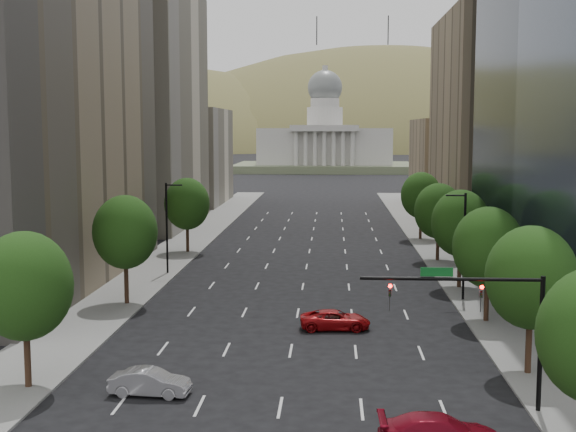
% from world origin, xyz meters
% --- Properties ---
extents(sidewalk_left, '(6.00, 200.00, 0.15)m').
position_xyz_m(sidewalk_left, '(-15.50, 60.00, 0.07)').
color(sidewalk_left, slate).
rests_on(sidewalk_left, ground).
extents(sidewalk_right, '(6.00, 200.00, 0.15)m').
position_xyz_m(sidewalk_right, '(15.50, 60.00, 0.07)').
color(sidewalk_right, slate).
rests_on(sidewalk_right, ground).
extents(midrise_cream_left, '(14.00, 30.00, 35.00)m').
position_xyz_m(midrise_cream_left, '(-25.00, 103.00, 17.50)').
color(midrise_cream_left, beige).
rests_on(midrise_cream_left, ground).
extents(filler_left, '(14.00, 26.00, 18.00)m').
position_xyz_m(filler_left, '(-25.00, 136.00, 9.00)').
color(filler_left, beige).
rests_on(filler_left, ground).
extents(parking_tan_right, '(14.00, 30.00, 30.00)m').
position_xyz_m(parking_tan_right, '(25.00, 100.00, 15.00)').
color(parking_tan_right, '#8C7759').
rests_on(parking_tan_right, ground).
extents(filler_right, '(14.00, 26.00, 16.00)m').
position_xyz_m(filler_right, '(25.00, 133.00, 8.00)').
color(filler_right, '#8C7759').
rests_on(filler_right, ground).
extents(tree_right_1, '(5.20, 5.20, 8.75)m').
position_xyz_m(tree_right_1, '(14.00, 36.00, 5.75)').
color(tree_right_1, '#382316').
rests_on(tree_right_1, ground).
extents(tree_right_2, '(5.20, 5.20, 8.61)m').
position_xyz_m(tree_right_2, '(14.00, 48.00, 5.60)').
color(tree_right_2, '#382316').
rests_on(tree_right_2, ground).
extents(tree_right_3, '(5.20, 5.20, 8.89)m').
position_xyz_m(tree_right_3, '(14.00, 60.00, 5.89)').
color(tree_right_3, '#382316').
rests_on(tree_right_3, ground).
extents(tree_right_4, '(5.20, 5.20, 8.46)m').
position_xyz_m(tree_right_4, '(14.00, 74.00, 5.46)').
color(tree_right_4, '#382316').
rests_on(tree_right_4, ground).
extents(tree_right_5, '(5.20, 5.20, 8.75)m').
position_xyz_m(tree_right_5, '(14.00, 90.00, 5.75)').
color(tree_right_5, '#382316').
rests_on(tree_right_5, ground).
extents(tree_left_0, '(5.20, 5.20, 8.75)m').
position_xyz_m(tree_left_0, '(-14.00, 32.00, 5.75)').
color(tree_left_0, '#382316').
rests_on(tree_left_0, ground).
extents(tree_left_1, '(5.20, 5.20, 8.97)m').
position_xyz_m(tree_left_1, '(-14.00, 52.00, 5.96)').
color(tree_left_1, '#382316').
rests_on(tree_left_1, ground).
extents(tree_left_2, '(5.20, 5.20, 8.68)m').
position_xyz_m(tree_left_2, '(-14.00, 78.00, 5.68)').
color(tree_left_2, '#382316').
rests_on(tree_left_2, ground).
extents(streetlight_rn, '(1.70, 0.20, 9.00)m').
position_xyz_m(streetlight_rn, '(13.44, 55.00, 4.84)').
color(streetlight_rn, black).
rests_on(streetlight_rn, ground).
extents(streetlight_ln, '(1.70, 0.20, 9.00)m').
position_xyz_m(streetlight_ln, '(-13.44, 65.00, 4.84)').
color(streetlight_ln, black).
rests_on(streetlight_ln, ground).
extents(traffic_signal, '(9.12, 0.40, 7.38)m').
position_xyz_m(traffic_signal, '(10.53, 30.00, 5.17)').
color(traffic_signal, black).
rests_on(traffic_signal, ground).
extents(capitol, '(60.00, 40.00, 35.20)m').
position_xyz_m(capitol, '(0.00, 249.71, 8.58)').
color(capitol, '#596647').
rests_on(capitol, ground).
extents(foothills, '(720.00, 413.00, 263.00)m').
position_xyz_m(foothills, '(34.67, 599.39, -37.78)').
color(foothills, olive).
rests_on(foothills, ground).
extents(car_silver, '(4.44, 1.86, 1.43)m').
position_xyz_m(car_silver, '(-7.08, 31.40, 0.71)').
color(car_silver, '#9F9EA3').
rests_on(car_silver, ground).
extents(car_red_far, '(5.12, 2.61, 1.39)m').
position_xyz_m(car_red_far, '(2.87, 45.42, 0.69)').
color(car_red_far, '#9C0B0E').
rests_on(car_red_far, ground).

